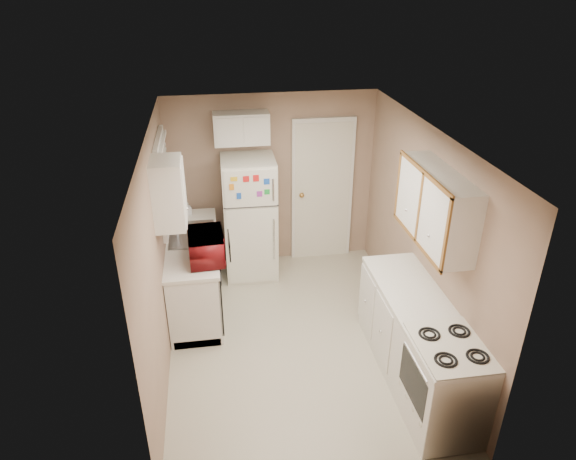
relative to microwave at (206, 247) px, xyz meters
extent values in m
plane|color=beige|center=(0.92, -0.42, -1.05)|extent=(3.80, 3.80, 0.00)
plane|color=white|center=(0.92, -0.42, 1.35)|extent=(3.80, 3.80, 0.00)
plane|color=#9F826C|center=(-0.48, -0.42, 0.15)|extent=(3.80, 3.80, 0.00)
plane|color=#9F826C|center=(2.32, -0.42, 0.15)|extent=(3.80, 3.80, 0.00)
plane|color=#9F826C|center=(0.92, 1.48, 0.15)|extent=(2.80, 2.80, 0.00)
plane|color=#9F826C|center=(0.92, -2.32, 0.15)|extent=(2.80, 2.80, 0.00)
cube|color=silver|center=(-0.18, 0.48, -0.60)|extent=(0.60, 1.80, 0.90)
cube|color=black|center=(0.11, -0.12, -0.56)|extent=(0.03, 0.58, 0.72)
cube|color=gray|center=(-0.18, 0.63, -0.19)|extent=(0.54, 0.74, 0.16)
imported|color=maroon|center=(0.00, 0.00, 0.00)|extent=(0.58, 0.34, 0.38)
imported|color=silver|center=(-0.23, 1.21, -0.05)|extent=(0.09, 0.09, 0.17)
cube|color=silver|center=(-0.44, 0.63, 0.55)|extent=(0.10, 0.98, 1.08)
cube|color=silver|center=(-0.33, -0.20, 0.75)|extent=(0.30, 0.45, 0.70)
cube|color=silver|center=(0.57, 1.12, -0.22)|extent=(0.70, 0.68, 1.66)
cube|color=silver|center=(0.52, 1.33, 0.95)|extent=(0.70, 0.30, 0.40)
cube|color=silver|center=(1.62, 1.44, -0.03)|extent=(0.86, 0.06, 2.08)
cube|color=silver|center=(2.02, -1.22, -0.60)|extent=(0.60, 2.00, 0.90)
cube|color=silver|center=(2.05, -1.84, -0.59)|extent=(0.62, 0.76, 0.92)
cube|color=silver|center=(2.17, -0.92, 0.75)|extent=(0.30, 1.20, 0.70)
camera|label=1|loc=(0.12, -5.04, 2.74)|focal=32.00mm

